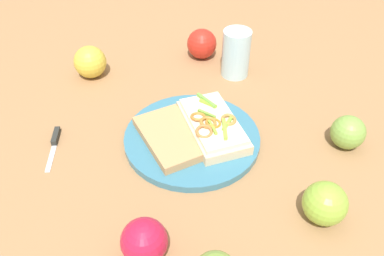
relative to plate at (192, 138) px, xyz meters
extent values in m
plane|color=#966D46|center=(0.00, 0.00, -0.01)|extent=(2.00, 2.00, 0.00)
cylinder|color=teal|center=(0.00, 0.00, 0.00)|extent=(0.28, 0.28, 0.02)
cube|color=beige|center=(0.04, -0.02, 0.02)|extent=(0.16, 0.21, 0.02)
cube|color=#F5DEC2|center=(0.04, -0.02, 0.03)|extent=(0.15, 0.19, 0.01)
torus|color=#AE793A|center=(0.06, -0.04, 0.04)|extent=(0.04, 0.04, 0.01)
torus|color=#B66E38|center=(0.00, -0.04, 0.04)|extent=(0.05, 0.05, 0.01)
torus|color=#B07531|center=(0.02, -0.02, 0.04)|extent=(0.05, 0.05, 0.01)
torus|color=#B07326|center=(0.03, -0.03, 0.04)|extent=(0.04, 0.04, 0.01)
torus|color=#B3712F|center=(0.02, 0.01, 0.04)|extent=(0.04, 0.04, 0.01)
cube|color=#75B13F|center=(0.04, 0.00, 0.04)|extent=(0.02, 0.04, 0.01)
cube|color=#81BA37|center=(0.05, -0.05, 0.04)|extent=(0.05, 0.02, 0.01)
cube|color=#87B437|center=(0.02, -0.04, 0.04)|extent=(0.02, 0.04, 0.01)
cube|color=#85B731|center=(0.07, 0.02, 0.04)|extent=(0.02, 0.04, 0.01)
cube|color=#6CA942|center=(0.07, 0.03, 0.04)|extent=(0.01, 0.06, 0.01)
cube|color=#8AB63C|center=(0.03, -0.06, 0.04)|extent=(0.04, 0.05, 0.01)
cube|color=tan|center=(-0.04, 0.02, 0.02)|extent=(0.14, 0.19, 0.02)
sphere|color=gold|center=(-0.03, 0.35, 0.03)|extent=(0.11, 0.11, 0.08)
sphere|color=red|center=(0.24, 0.24, 0.03)|extent=(0.11, 0.11, 0.08)
sphere|color=#7AA745|center=(0.23, -0.22, 0.03)|extent=(0.08, 0.08, 0.07)
sphere|color=#BD1839|center=(-0.23, -0.15, 0.03)|extent=(0.09, 0.09, 0.07)
sphere|color=#88B63A|center=(0.04, -0.29, 0.03)|extent=(0.08, 0.08, 0.08)
cylinder|color=silver|center=(0.25, 0.12, 0.05)|extent=(0.07, 0.07, 0.12)
cube|color=silver|center=(-0.25, 0.14, -0.01)|extent=(0.05, 0.06, 0.00)
cube|color=#282A27|center=(-0.21, 0.19, 0.00)|extent=(0.04, 0.04, 0.01)
camera|label=1|loc=(-0.40, -0.46, 0.56)|focal=37.09mm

